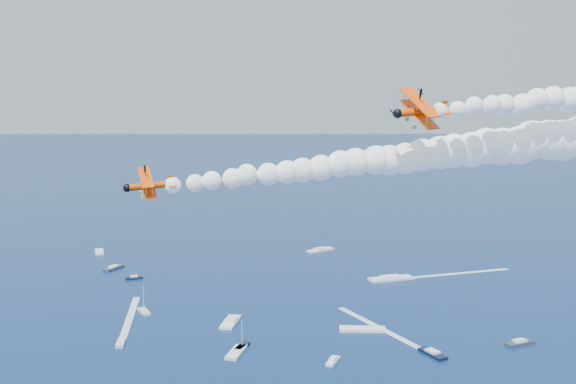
# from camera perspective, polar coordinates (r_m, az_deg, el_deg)

# --- Properties ---
(biplane_lead) EXTENTS (11.92, 13.11, 9.37)m
(biplane_lead) POSITION_cam_1_polar(r_m,az_deg,el_deg) (101.22, 10.44, 6.25)
(biplane_lead) COLOR #FF4B05
(biplane_trail) EXTENTS (9.57, 10.67, 6.81)m
(biplane_trail) POSITION_cam_1_polar(r_m,az_deg,el_deg) (97.39, -10.79, 0.50)
(biplane_trail) COLOR #ED4205
(smoke_trail_trail) EXTENTS (71.11, 55.84, 11.85)m
(smoke_trail_trail) POSITION_cam_1_polar(r_m,az_deg,el_deg) (105.27, 8.08, 2.58)
(smoke_trail_trail) COLOR white
(spectator_boats) EXTENTS (213.56, 180.23, 0.70)m
(spectator_boats) POSITION_cam_1_polar(r_m,az_deg,el_deg) (192.35, 1.58, -10.97)
(spectator_boats) COLOR black
(spectator_boats) RESTS_ON ground
(boat_wakes) EXTENTS (118.10, 92.31, 0.04)m
(boat_wakes) POSITION_cam_1_polar(r_m,az_deg,el_deg) (218.35, 3.49, -8.71)
(boat_wakes) COLOR white
(boat_wakes) RESTS_ON ground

